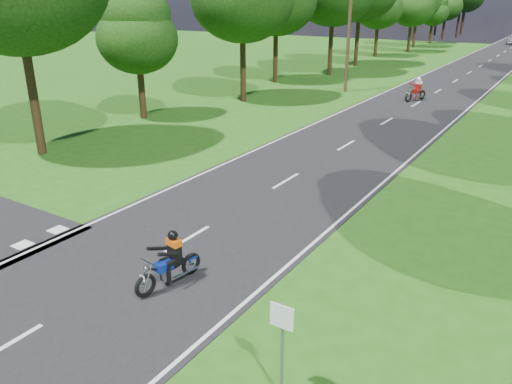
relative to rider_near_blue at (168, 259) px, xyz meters
The scene contains 7 objects.
ground 1.48m from the rider_near_blue, behind, with size 160.00×160.00×0.00m, color #235713.
main_road 50.24m from the rider_near_blue, 91.45° to the left, with size 7.00×140.00×0.02m, color black.
road_markings 48.38m from the rider_near_blue, 91.66° to the left, with size 7.40×140.00×0.01m.
telegraph_pole 29.33m from the rider_near_blue, 104.44° to the left, with size 1.20×0.26×8.00m.
road_sign 4.64m from the rider_near_blue, 22.93° to the right, with size 0.45×0.07×2.00m.
rider_near_blue is the anchor object (origin of this frame).
rider_far_red 27.44m from the rider_near_blue, 93.49° to the left, with size 0.64×1.92×1.60m, color maroon, non-canonical shape.
Camera 1 is at (8.91, -8.19, 6.74)m, focal length 35.00 mm.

